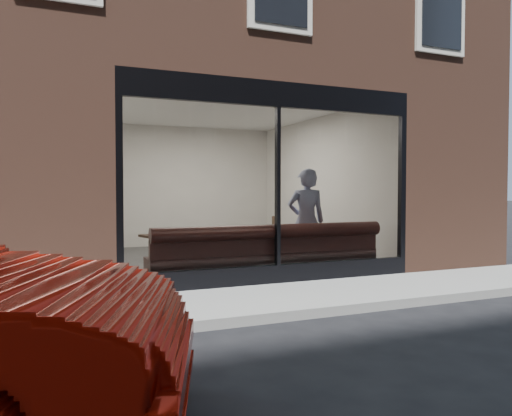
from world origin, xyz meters
name	(u,v)px	position (x,y,z in m)	size (l,w,h in m)	color
ground	(350,312)	(0.00, 0.00, 0.00)	(120.00, 120.00, 0.00)	black
sidewalk_near	(310,296)	(0.00, 1.00, 0.01)	(40.00, 2.00, 0.01)	gray
kerb_near	(352,308)	(0.00, -0.05, 0.06)	(40.00, 0.10, 0.12)	gray
host_building_pier_left	(29,186)	(-3.75, 8.00, 1.60)	(2.50, 12.00, 3.20)	brown
host_building_pier_right	(305,187)	(3.75, 8.00, 1.60)	(2.50, 12.00, 3.20)	brown
host_building_backfill	(158,187)	(0.00, 11.00, 1.60)	(5.00, 6.00, 3.20)	brown
cafe_floor	(218,259)	(0.00, 5.00, 0.02)	(6.00, 6.00, 0.00)	#2D2D30
cafe_ceiling	(218,110)	(0.00, 5.00, 3.19)	(6.00, 6.00, 0.00)	white
cafe_wall_back	(182,186)	(0.00, 7.99, 1.60)	(5.00, 5.00, 0.00)	silver
cafe_wall_left	(96,185)	(-2.49, 5.00, 1.60)	(6.00, 6.00, 0.00)	silver
cafe_wall_right	(319,186)	(2.49, 5.00, 1.60)	(6.00, 6.00, 0.00)	silver
storefront_kick	(278,274)	(0.00, 2.05, 0.15)	(5.00, 0.10, 0.30)	black
storefront_header	(278,94)	(0.00, 2.05, 3.00)	(5.00, 0.10, 0.40)	black
storefront_mullion	(278,186)	(0.00, 2.05, 1.55)	(0.06, 0.10, 2.50)	black
storefront_glass	(278,186)	(0.00, 2.02, 1.55)	(4.80, 4.80, 0.00)	white
banquette	(267,266)	(0.00, 2.45, 0.23)	(4.00, 0.55, 0.45)	#321712
person	(306,221)	(0.92, 2.77, 0.94)	(0.68, 0.45, 1.87)	#939DC6
cafe_table_left	(164,236)	(-1.62, 3.00, 0.74)	(0.61, 0.61, 0.04)	black
cafe_table_right	(275,229)	(0.73, 3.72, 0.74)	(0.69, 0.69, 0.04)	black
cafe_chair_right	(267,251)	(0.79, 4.21, 0.24)	(0.39, 0.39, 0.04)	black
wall_poster	(100,189)	(-2.45, 4.59, 1.52)	(0.02, 0.63, 0.84)	white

